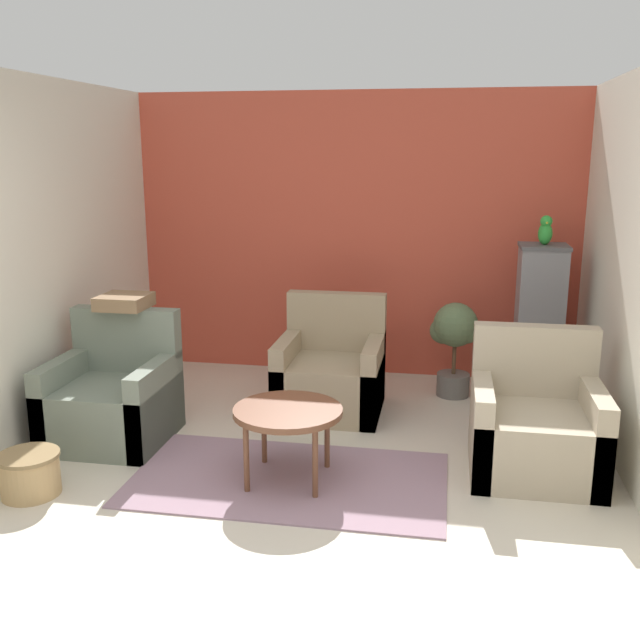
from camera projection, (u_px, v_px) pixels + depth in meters
The scene contains 14 objects.
ground_plane at pixel (259, 575), 3.55m from camera, with size 20.00×20.00×0.00m, color beige.
wall_back_accent at pixel (354, 236), 6.58m from camera, with size 4.17×0.06×2.59m.
wall_left at pixel (47, 257), 5.26m from camera, with size 0.06×3.44×2.59m.
wall_right at pixel (636, 274), 4.55m from camera, with size 0.06×3.44×2.59m.
area_rug at pixel (289, 479), 4.58m from camera, with size 2.01×1.13×0.01m.
coffee_table at pixel (288, 415), 4.47m from camera, with size 0.69×0.69×0.49m.
armchair_left at pixel (113, 400), 5.17m from camera, with size 0.82×0.79×0.92m.
armchair_right at pixel (535, 428), 4.64m from camera, with size 0.82×0.79×0.92m.
armchair_middle at pixel (331, 375), 5.75m from camera, with size 0.82×0.79×0.92m.
birdcage at pixel (538, 327), 5.95m from camera, with size 0.50×0.50×1.32m.
parrot at pixel (545, 231), 5.76m from camera, with size 0.11×0.20×0.24m.
potted_plant at pixel (455, 337), 6.05m from camera, with size 0.41×0.38×0.82m.
wicker_basket at pixel (30, 472), 4.36m from camera, with size 0.37×0.37×0.27m.
throw_pillow at pixel (124, 302), 5.29m from camera, with size 0.35×0.35×0.10m.
Camera 1 is at (0.86, -3.06, 2.06)m, focal length 40.00 mm.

